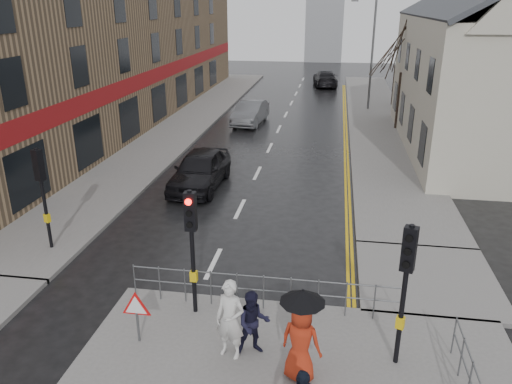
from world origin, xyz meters
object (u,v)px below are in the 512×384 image
(pedestrian_b, at_px, (253,323))
(pedestrian_with_umbrella, at_px, (301,332))
(car_parked, at_px, (200,170))
(car_mid, at_px, (250,113))
(pedestrian_a, at_px, (230,319))

(pedestrian_b, relative_size, pedestrian_with_umbrella, 0.73)
(pedestrian_with_umbrella, distance_m, car_parked, 12.69)
(car_parked, relative_size, car_mid, 1.05)
(pedestrian_a, height_order, pedestrian_with_umbrella, pedestrian_with_umbrella)
(pedestrian_a, bearing_deg, car_mid, 113.05)
(car_mid, bearing_deg, pedestrian_a, -76.42)
(pedestrian_with_umbrella, bearing_deg, car_mid, 102.16)
(pedestrian_a, xyz_separation_m, pedestrian_with_umbrella, (1.62, -0.48, 0.20))
(pedestrian_with_umbrella, xyz_separation_m, car_mid, (-5.17, 23.99, -0.53))
(pedestrian_a, distance_m, pedestrian_with_umbrella, 1.70)
(pedestrian_a, xyz_separation_m, pedestrian_b, (0.50, 0.17, -0.16))
(car_parked, xyz_separation_m, car_mid, (0.12, 12.47, -0.06))
(pedestrian_a, xyz_separation_m, car_mid, (-3.55, 23.51, -0.33))
(pedestrian_with_umbrella, bearing_deg, pedestrian_a, 163.49)
(pedestrian_with_umbrella, relative_size, car_parked, 0.45)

